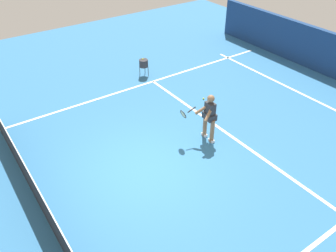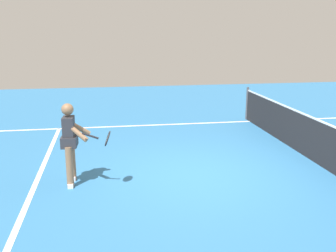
{
  "view_description": "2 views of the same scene",
  "coord_description": "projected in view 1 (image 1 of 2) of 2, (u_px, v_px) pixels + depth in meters",
  "views": [
    {
      "loc": [
        -6.39,
        3.61,
        6.54
      ],
      "look_at": [
        0.09,
        -0.91,
        1.06
      ],
      "focal_mm": 37.4,
      "sensor_mm": 36.0,
      "label": 1
    },
    {
      "loc": [
        7.25,
        -1.73,
        2.87
      ],
      "look_at": [
        0.15,
        -0.57,
        1.07
      ],
      "focal_mm": 41.87,
      "sensor_mm": 36.0,
      "label": 2
    }
  ],
  "objects": [
    {
      "name": "tennis_player",
      "position": [
        209.0,
        116.0,
        10.42
      ],
      "size": [
        0.8,
        0.92,
        1.55
      ],
      "color": "#8C6647",
      "rests_on": "ground"
    },
    {
      "name": "ball_hopper",
      "position": [
        144.0,
        63.0,
        14.19
      ],
      "size": [
        0.36,
        0.36,
        0.74
      ],
      "color": "#333338",
      "rests_on": "ground"
    },
    {
      "name": "sideline_right_marking",
      "position": [
        81.0,
        104.0,
        12.61
      ],
      "size": [
        0.1,
        17.33,
        0.01
      ],
      "primitive_type": "cube",
      "color": "white",
      "rests_on": "ground"
    },
    {
      "name": "ground_plane",
      "position": [
        143.0,
        169.0,
        9.73
      ],
      "size": [
        25.13,
        25.13,
        0.0
      ],
      "primitive_type": "plane",
      "color": "teal"
    },
    {
      "name": "court_net",
      "position": [
        40.0,
        200.0,
        8.14
      ],
      "size": [
        9.22,
        0.08,
        1.05
      ],
      "color": "#4C4C51",
      "rests_on": "ground"
    },
    {
      "name": "baseline_marking",
      "position": [
        306.0,
        96.0,
        13.1
      ],
      "size": [
        9.54,
        0.1,
        0.01
      ],
      "primitive_type": "cube",
      "color": "white",
      "rests_on": "ground"
    },
    {
      "name": "tennis_ball_near",
      "position": [
        204.0,
        99.0,
        12.87
      ],
      "size": [
        0.07,
        0.07,
        0.07
      ],
      "primitive_type": "sphere",
      "color": "#D1E533",
      "rests_on": "ground"
    },
    {
      "name": "service_line_marking",
      "position": [
        226.0,
        132.0,
        11.18
      ],
      "size": [
        8.54,
        0.1,
        0.01
      ],
      "primitive_type": "cube",
      "color": "white",
      "rests_on": "ground"
    }
  ]
}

